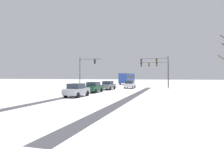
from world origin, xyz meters
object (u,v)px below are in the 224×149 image
(traffic_signal_far_right, at_px, (157,67))
(bus_oncoming, at_px, (127,78))
(traffic_signal_near_right, at_px, (158,66))
(car_grey_second, at_px, (108,85))
(traffic_signal_near_left, at_px, (86,67))
(car_silver_fourth, at_px, (77,90))
(car_white_lead, at_px, (130,84))
(car_dark_green_third, at_px, (94,87))

(traffic_signal_far_right, xyz_separation_m, bus_oncoming, (-9.63, 8.89, -2.84))
(traffic_signal_near_right, bearing_deg, car_grey_second, -147.11)
(car_grey_second, bearing_deg, traffic_signal_near_left, 149.26)
(traffic_signal_near_right, relative_size, traffic_signal_far_right, 0.88)
(traffic_signal_near_right, height_order, traffic_signal_near_left, same)
(traffic_signal_near_right, bearing_deg, traffic_signal_near_left, -172.18)
(traffic_signal_near_right, xyz_separation_m, car_grey_second, (-8.76, -5.67, -3.81))
(traffic_signal_near_right, relative_size, car_grey_second, 1.56)
(car_silver_fourth, relative_size, bus_oncoming, 0.37)
(traffic_signal_near_left, xyz_separation_m, car_white_lead, (9.18, 1.69, -3.55))
(car_silver_fourth, bearing_deg, traffic_signal_far_right, 76.27)
(car_white_lead, bearing_deg, car_grey_second, -120.12)
(traffic_signal_far_right, bearing_deg, traffic_signal_near_right, -85.15)
(traffic_signal_far_right, bearing_deg, car_grey_second, -113.67)
(car_grey_second, distance_m, bus_oncoming, 26.65)
(traffic_signal_far_right, bearing_deg, traffic_signal_near_left, -134.58)
(traffic_signal_far_right, xyz_separation_m, car_silver_fourth, (-7.61, -31.16, -4.02))
(traffic_signal_far_right, height_order, car_silver_fourth, traffic_signal_far_right)
(car_grey_second, height_order, car_silver_fourth, same)
(traffic_signal_near_right, xyz_separation_m, car_white_lead, (-5.68, -0.35, -3.81))
(traffic_signal_far_right, distance_m, bus_oncoming, 13.41)
(traffic_signal_far_right, distance_m, car_dark_green_third, 26.05)
(car_white_lead, distance_m, car_silver_fourth, 19.03)
(car_white_lead, xyz_separation_m, car_dark_green_third, (-3.33, -12.11, 0.00))
(car_dark_green_third, distance_m, bus_oncoming, 33.41)
(car_white_lead, xyz_separation_m, car_silver_fourth, (-2.95, -18.80, 0.00))
(car_white_lead, relative_size, car_grey_second, 0.99)
(traffic_signal_far_right, distance_m, car_grey_second, 19.70)
(car_white_lead, bearing_deg, bus_oncoming, 103.17)
(car_silver_fourth, bearing_deg, traffic_signal_near_left, 109.99)
(car_grey_second, bearing_deg, traffic_signal_far_right, 66.33)
(traffic_signal_near_right, bearing_deg, car_dark_green_third, -125.86)
(car_white_lead, distance_m, bus_oncoming, 21.84)
(traffic_signal_near_left, relative_size, car_white_lead, 1.58)
(traffic_signal_near_left, distance_m, car_dark_green_third, 12.47)
(traffic_signal_near_right, height_order, car_grey_second, traffic_signal_near_right)
(traffic_signal_near_left, height_order, car_dark_green_third, traffic_signal_near_left)
(bus_oncoming, bearing_deg, car_dark_green_third, -87.19)
(car_grey_second, bearing_deg, car_white_lead, 59.88)
(car_white_lead, height_order, car_silver_fourth, same)
(car_white_lead, relative_size, bus_oncoming, 0.37)
(traffic_signal_near_left, relative_size, car_grey_second, 1.56)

